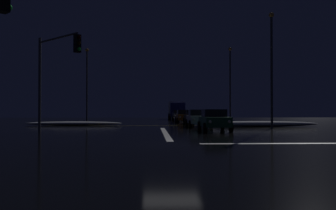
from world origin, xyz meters
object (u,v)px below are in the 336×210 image
object	(u,v)px
sedan_green	(214,120)
sedan_orange	(184,116)
traffic_signal_nw	(55,65)
sedan_black	(194,117)
sedan_gray	(179,115)
streetlamp_right_near	(272,62)
sedan_silver	(198,118)
streetlamp_left_far	(87,80)
box_truck	(176,109)
streetlamp_right_far	(230,79)
sedan_white	(184,115)

from	to	relation	value
sedan_green	sedan_orange	distance (m)	17.91
traffic_signal_nw	sedan_black	bearing A→B (deg)	56.03
sedan_orange	sedan_gray	bearing A→B (deg)	89.14
streetlamp_right_near	sedan_orange	bearing A→B (deg)	111.97
sedan_green	traffic_signal_nw	xyz separation A→B (m)	(-10.68, -3.43, 3.56)
sedan_gray	traffic_signal_nw	size ratio (longest dim) A/B	0.69
sedan_green	traffic_signal_nw	bearing A→B (deg)	-162.19
sedan_silver	streetlamp_left_far	size ratio (longest dim) A/B	0.47
box_truck	streetlamp_left_far	xyz separation A→B (m)	(-12.36, -17.75, 3.62)
sedan_silver	streetlamp_right_near	distance (m)	8.10
sedan_orange	streetlamp_right_far	distance (m)	7.67
sedan_gray	streetlamp_left_far	distance (m)	16.63
traffic_signal_nw	sedan_gray	bearing A→B (deg)	72.73
sedan_black	streetlamp_right_far	size ratio (longest dim) A/B	0.45
sedan_silver	traffic_signal_nw	size ratio (longest dim) A/B	0.69
sedan_green	streetlamp_left_far	distance (m)	23.38
sedan_green	streetlamp_left_far	size ratio (longest dim) A/B	0.47
sedan_orange	sedan_gray	world-z (taller)	same
sedan_white	streetlamp_left_far	distance (m)	14.15
sedan_silver	sedan_green	bearing A→B (deg)	-86.80
sedan_orange	sedan_green	bearing A→B (deg)	-87.93
sedan_green	sedan_black	world-z (taller)	same
sedan_silver	streetlamp_right_far	bearing A→B (deg)	65.84
streetlamp_right_near	streetlamp_right_far	distance (m)	16.00
sedan_white	sedan_gray	world-z (taller)	same
traffic_signal_nw	streetlamp_left_far	xyz separation A→B (m)	(-2.02, 22.52, 0.96)
sedan_black	box_truck	bearing A→B (deg)	90.52
sedan_silver	sedan_white	bearing A→B (deg)	89.21
sedan_orange	streetlamp_right_far	world-z (taller)	streetlamp_right_far
sedan_silver	sedan_orange	world-z (taller)	same
sedan_green	streetlamp_right_near	bearing A→B (deg)	30.14
sedan_black	sedan_gray	size ratio (longest dim) A/B	1.00
sedan_black	sedan_green	bearing A→B (deg)	-89.41
sedan_orange	traffic_signal_nw	distance (m)	23.84
sedan_white	traffic_signal_nw	bearing A→B (deg)	-111.26
sedan_orange	sedan_gray	size ratio (longest dim) A/B	1.00
sedan_black	streetlamp_right_near	bearing A→B (deg)	-59.21
streetlamp_right_near	sedan_white	bearing A→B (deg)	104.79
sedan_orange	streetlamp_right_near	xyz separation A→B (m)	(5.97, -14.80, 4.72)
streetlamp_left_far	sedan_orange	bearing A→B (deg)	-5.66
sedan_black	sedan_orange	size ratio (longest dim) A/B	1.00
sedan_green	sedan_silver	distance (m)	6.43
traffic_signal_nw	sedan_silver	bearing A→B (deg)	43.66
sedan_white	streetlamp_right_near	world-z (taller)	streetlamp_right_near
streetlamp_left_far	sedan_green	bearing A→B (deg)	-56.35
sedan_silver	sedan_white	size ratio (longest dim) A/B	1.00
streetlamp_right_near	streetlamp_right_far	bearing A→B (deg)	90.00
sedan_black	sedan_orange	distance (m)	5.68
sedan_silver	sedan_orange	distance (m)	11.48
sedan_green	sedan_black	xyz separation A→B (m)	(-0.13, 12.24, 0.00)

